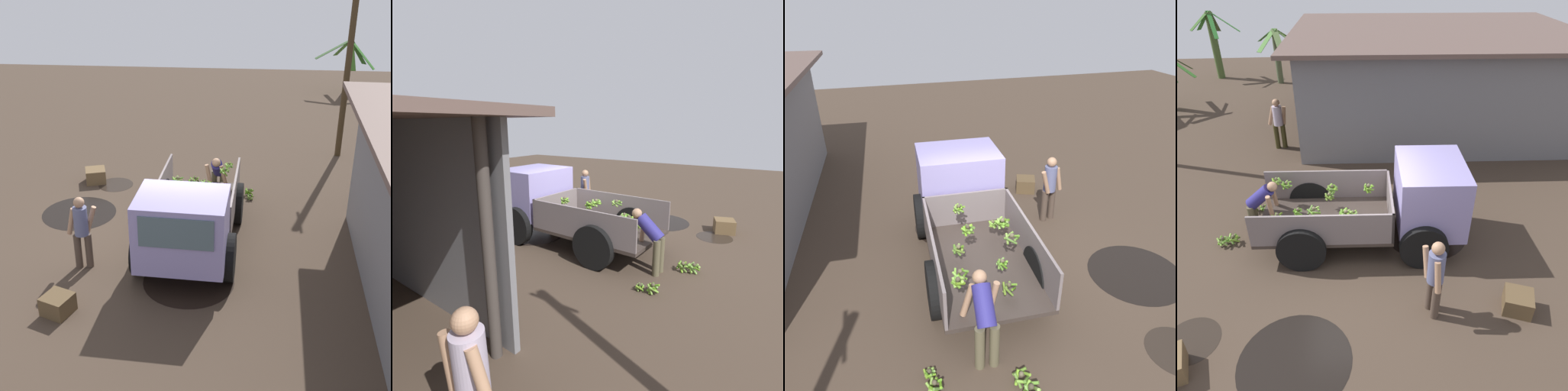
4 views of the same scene
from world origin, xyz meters
The scene contains 14 objects.
ground centered at (0.00, 0.00, 0.00)m, with size 36.00×36.00×0.00m, color #443529.
mud_patch_0 centered at (-1.16, -2.67, 0.00)m, with size 1.86×1.86×0.01m, color black.
mud_patch_1 centered at (1.59, 0.39, 0.00)m, with size 1.87×1.87×0.01m, color black.
mud_patch_2 centered at (-2.94, -2.13, 0.00)m, with size 0.97×0.97×0.01m, color black.
cargo_truck centered at (1.02, 0.29, 1.01)m, with size 4.48×2.25×1.91m.
person_foreground_visitor centered at (1.23, -1.86, 0.90)m, with size 0.39×0.64×1.63m.
person_worker_loading centered at (-2.14, 0.77, 0.79)m, with size 0.75×0.62×1.35m.
person_bystander_near_shed centered at (-2.28, 5.31, 0.91)m, with size 0.63×0.36×1.65m.
banana_bunch_on_ground_0 centered at (-2.77, 0.41, 0.13)m, with size 0.29×0.27×0.23m.
banana_bunch_on_ground_1 centered at (-2.55, 1.61, 0.12)m, with size 0.25×0.25×0.22m.
banana_bunch_on_ground_2 centered at (-2.31, 1.65, 0.09)m, with size 0.19×0.18×0.16m.
banana_bunch_on_ground_3 centered at (-2.99, 0.35, 0.13)m, with size 0.30×0.28×0.23m.
wooden_crate_0 centered at (-3.09, -2.74, 0.20)m, with size 0.55×0.55×0.39m, color brown.
wooden_crate_1 centered at (2.82, -1.93, 0.19)m, with size 0.50×0.50×0.37m, color brown.
Camera 2 is at (-4.32, 6.62, 3.10)m, focal length 28.00 mm.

